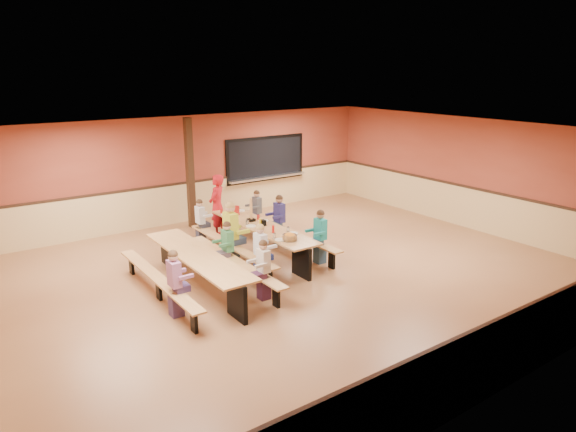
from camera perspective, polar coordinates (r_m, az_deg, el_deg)
ground at (r=11.04m, az=0.23°, el=-6.55°), size 12.00×12.00×0.00m
room_envelope at (r=10.79m, az=0.23°, el=-3.17°), size 12.04×10.04×3.02m
kitchen_pass_through at (r=15.99m, az=-2.49°, el=6.16°), size 2.78×0.28×1.38m
structural_post at (r=14.19m, az=-10.82°, el=4.65°), size 0.18×0.18×3.00m
cafeteria_table_main at (r=11.96m, az=-2.90°, el=-2.06°), size 1.91×3.70×0.74m
cafeteria_table_second at (r=10.32m, az=-10.00°, el=-5.32°), size 1.91×3.70×0.74m
seated_child_white_left at (r=10.53m, az=-3.07°, el=-4.18°), size 0.37×0.30×1.21m
seated_adult_yellow at (r=11.50m, az=-6.36°, el=-1.95°), size 0.47×0.38×1.41m
seated_child_grey_left at (r=12.87m, az=-9.71°, el=-0.73°), size 0.34×0.28×1.15m
seated_child_teal_right at (r=11.52m, az=3.59°, el=-2.35°), size 0.38×0.31×1.22m
seated_child_navy_right at (r=12.76m, az=-0.96°, el=-0.44°), size 0.38×0.31×1.23m
seated_child_char_right at (r=13.62m, az=-3.46°, el=0.43°), size 0.34×0.28×1.15m
seated_child_purple_sec at (r=9.29m, az=-12.47°, el=-7.38°), size 0.37×0.31×1.22m
seated_child_green_sec at (r=10.87m, az=-6.72°, el=-3.70°), size 0.35×0.29×1.18m
seated_child_tan_sec at (r=9.74m, az=-2.74°, el=-6.04°), size 0.35×0.29×1.17m
standing_woman at (r=13.40m, az=-7.88°, el=1.13°), size 0.72×0.67×1.65m
punch_pitcher at (r=12.79m, az=-5.75°, el=0.61°), size 0.16×0.16×0.22m
chip_bowl at (r=10.86m, az=0.19°, el=-2.34°), size 0.32×0.32×0.15m
napkin_dispenser at (r=11.89m, az=-2.79°, el=-0.75°), size 0.10×0.14×0.13m
condiment_mustard at (r=11.86m, az=-3.12°, el=-0.70°), size 0.06×0.06×0.17m
condiment_ketchup at (r=11.36m, az=-1.66°, el=-1.46°), size 0.06×0.06×0.17m
table_paddle at (r=12.23m, az=-4.11°, el=0.05°), size 0.16×0.16×0.56m
place_settings at (r=11.88m, az=-2.92°, el=-0.82°), size 0.65×3.30×0.11m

